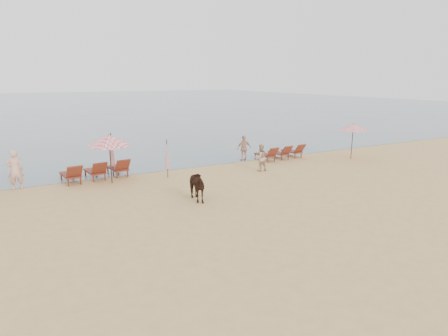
# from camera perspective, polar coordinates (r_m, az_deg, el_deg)

# --- Properties ---
(ground) EXTENTS (120.00, 120.00, 0.00)m
(ground) POSITION_cam_1_polar(r_m,az_deg,el_deg) (13.93, 9.98, -8.64)
(ground) COLOR tan
(ground) RESTS_ON ground
(sea) EXTENTS (160.00, 140.00, 0.06)m
(sea) POSITION_cam_1_polar(r_m,az_deg,el_deg) (90.54, -23.60, 9.08)
(sea) COLOR #51606B
(sea) RESTS_ON ground
(lounger_cluster_left) EXTENTS (3.44, 2.31, 0.71)m
(lounger_cluster_left) POSITION_cam_1_polar(r_m,az_deg,el_deg) (20.77, -18.91, -0.36)
(lounger_cluster_left) COLOR maroon
(lounger_cluster_left) RESTS_ON ground
(lounger_cluster_right) EXTENTS (3.11, 1.96, 0.66)m
(lounger_cluster_right) POSITION_cam_1_polar(r_m,az_deg,el_deg) (25.01, 8.68, 2.40)
(lounger_cluster_right) COLOR maroon
(lounger_cluster_right) RESTS_ON ground
(umbrella_open_left_b) EXTENTS (2.02, 2.06, 2.58)m
(umbrella_open_left_b) POSITION_cam_1_polar(r_m,az_deg,el_deg) (19.48, -17.12, 4.12)
(umbrella_open_left_b) COLOR black
(umbrella_open_left_b) RESTS_ON ground
(umbrella_open_right) EXTENTS (1.92, 1.92, 2.35)m
(umbrella_open_right) POSITION_cam_1_polar(r_m,az_deg,el_deg) (25.99, 19.10, 5.92)
(umbrella_open_right) COLOR black
(umbrella_open_right) RESTS_ON ground
(umbrella_closed_left) EXTENTS (0.29, 0.29, 2.39)m
(umbrella_closed_left) POSITION_cam_1_polar(r_m,az_deg,el_deg) (21.00, -16.75, 2.67)
(umbrella_closed_left) COLOR black
(umbrella_closed_left) RESTS_ON ground
(umbrella_closed_right) EXTENTS (0.25, 0.25, 2.07)m
(umbrella_closed_right) POSITION_cam_1_polar(r_m,az_deg,el_deg) (20.15, -8.67, 2.09)
(umbrella_closed_right) COLOR black
(umbrella_closed_right) RESTS_ON ground
(cow) EXTENTS (0.83, 1.69, 1.40)m
(cow) POSITION_cam_1_polar(r_m,az_deg,el_deg) (16.27, -4.59, -2.61)
(cow) COLOR black
(cow) RESTS_ON ground
(beachgoer_left) EXTENTS (0.73, 0.50, 1.93)m
(beachgoer_left) POSITION_cam_1_polar(r_m,az_deg,el_deg) (20.41, -29.24, -0.24)
(beachgoer_left) COLOR #E2A68D
(beachgoer_left) RESTS_ON ground
(beachgoer_right_a) EXTENTS (0.78, 0.62, 1.56)m
(beachgoer_right_a) POSITION_cam_1_polar(r_m,az_deg,el_deg) (21.55, 5.58, 1.58)
(beachgoer_right_a) COLOR tan
(beachgoer_right_a) RESTS_ON ground
(beachgoer_right_b) EXTENTS (1.00, 0.49, 1.65)m
(beachgoer_right_b) POSITION_cam_1_polar(r_m,az_deg,el_deg) (24.15, 3.07, 3.03)
(beachgoer_right_b) COLOR tan
(beachgoer_right_b) RESTS_ON ground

